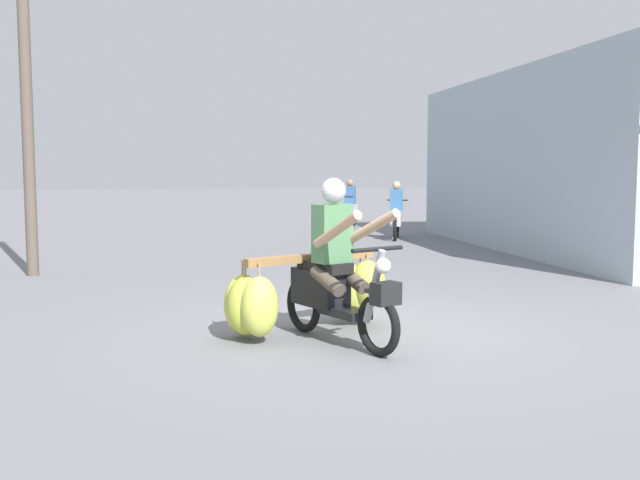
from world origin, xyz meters
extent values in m
plane|color=slate|center=(0.00, 0.00, 0.00)|extent=(120.00, 120.00, 0.00)
torus|color=black|center=(-0.08, -0.95, 0.28)|extent=(0.31, 0.54, 0.56)
torus|color=black|center=(-0.59, 0.13, 0.28)|extent=(0.31, 0.54, 0.56)
cube|color=black|center=(-0.30, -0.50, 0.32)|extent=(0.45, 0.61, 0.08)
cube|color=black|center=(-0.46, -0.14, 0.50)|extent=(0.52, 0.70, 0.36)
cube|color=black|center=(-0.43, -0.21, 0.72)|extent=(0.49, 0.65, 0.10)
cylinder|color=gray|center=(-0.11, -0.90, 0.62)|extent=(0.18, 0.29, 0.69)
cylinder|color=black|center=(-0.09, -0.94, 0.96)|extent=(0.52, 0.27, 0.04)
sphere|color=silver|center=(-0.06, -1.01, 0.82)|extent=(0.14, 0.14, 0.14)
cube|color=black|center=(-0.04, -1.04, 0.58)|extent=(0.29, 0.25, 0.20)
cube|color=black|center=(-0.08, -0.95, 0.58)|extent=(0.21, 0.30, 0.04)
cube|color=olive|center=(-0.53, 0.00, 0.78)|extent=(1.40, 0.72, 0.08)
cube|color=olive|center=(-0.60, 0.16, 0.75)|extent=(1.26, 0.64, 0.06)
ellipsoid|color=#BBC54A|center=(-1.22, -0.01, 0.33)|extent=(0.46, 0.44, 0.61)
cylinder|color=#998459|center=(-1.22, -0.01, 0.70)|extent=(0.02, 0.02, 0.19)
ellipsoid|color=#BBC54B|center=(0.07, 0.38, 0.38)|extent=(0.55, 0.54, 0.50)
cylinder|color=#998459|center=(0.07, 0.38, 0.70)|extent=(0.02, 0.02, 0.19)
ellipsoid|color=#AFB93E|center=(0.10, 0.20, 0.46)|extent=(0.55, 0.55, 0.50)
cylinder|color=#998459|center=(0.10, 0.20, 0.74)|extent=(0.02, 0.02, 0.11)
ellipsoid|color=#BDC74C|center=(-0.06, 0.24, 0.42)|extent=(0.48, 0.46, 0.51)
cylinder|color=#998459|center=(-0.06, 0.24, 0.72)|extent=(0.02, 0.02, 0.15)
ellipsoid|color=#B4BE43|center=(-0.07, 0.52, 0.37)|extent=(0.49, 0.49, 0.56)
cylinder|color=#998459|center=(-0.07, 0.52, 0.70)|extent=(0.02, 0.02, 0.17)
ellipsoid|color=#C0CA50|center=(-1.08, -0.35, 0.37)|extent=(0.49, 0.48, 0.58)
cylinder|color=#998459|center=(-1.08, -0.35, 0.71)|extent=(0.02, 0.02, 0.16)
ellipsoid|color=#AEB83E|center=(-1.20, -0.21, 0.36)|extent=(0.51, 0.50, 0.57)
cylinder|color=#998459|center=(-1.20, -0.21, 0.70)|extent=(0.02, 0.02, 0.18)
cube|color=#4C7F51|center=(-0.38, -0.32, 1.05)|extent=(0.40, 0.34, 0.56)
sphere|color=silver|center=(-0.37, -0.34, 1.46)|extent=(0.24, 0.24, 0.24)
cylinder|color=tan|center=(-0.06, -0.54, 1.11)|extent=(0.43, 0.67, 0.39)
cylinder|color=tan|center=(-0.41, -0.71, 1.11)|extent=(0.34, 0.70, 0.39)
cylinder|color=#4C4238|center=(-0.20, -0.37, 0.62)|extent=(0.30, 0.45, 0.27)
cylinder|color=#4C4238|center=(-0.46, -0.49, 0.62)|extent=(0.30, 0.45, 0.27)
torus|color=black|center=(3.33, 10.29, 0.26)|extent=(0.24, 0.52, 0.52)
torus|color=black|center=(2.99, 9.25, 0.26)|extent=(0.24, 0.52, 0.52)
cube|color=silver|center=(3.13, 9.68, 0.50)|extent=(0.51, 0.93, 0.32)
cylinder|color=black|center=(3.32, 10.25, 0.92)|extent=(0.49, 0.19, 0.04)
cube|color=#386699|center=(3.12, 9.66, 0.95)|extent=(0.35, 0.28, 0.52)
sphere|color=tan|center=(3.13, 9.68, 1.30)|extent=(0.20, 0.20, 0.20)
torus|color=black|center=(2.50, 12.78, 0.26)|extent=(0.30, 0.50, 0.52)
torus|color=black|center=(3.00, 13.77, 0.26)|extent=(0.30, 0.50, 0.52)
cube|color=silver|center=(2.80, 13.37, 0.50)|extent=(0.62, 0.91, 0.32)
cylinder|color=black|center=(2.53, 12.83, 0.92)|extent=(0.46, 0.26, 0.04)
cube|color=#386699|center=(2.80, 13.38, 0.95)|extent=(0.36, 0.31, 0.52)
sphere|color=#9E7051|center=(2.80, 13.37, 1.30)|extent=(0.20, 0.20, 0.20)
cube|color=#9EADB7|center=(6.12, 6.87, 1.82)|extent=(3.25, 9.30, 3.65)
cylinder|color=brown|center=(-4.19, 4.81, 2.70)|extent=(0.18, 0.18, 5.39)
camera|label=1|loc=(-1.69, -7.06, 1.65)|focal=40.50mm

